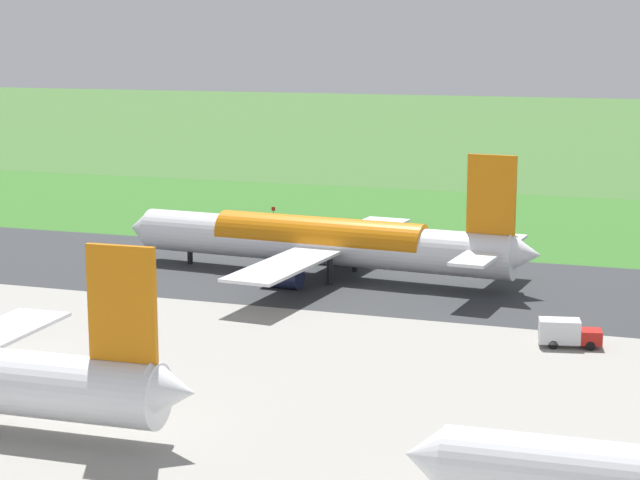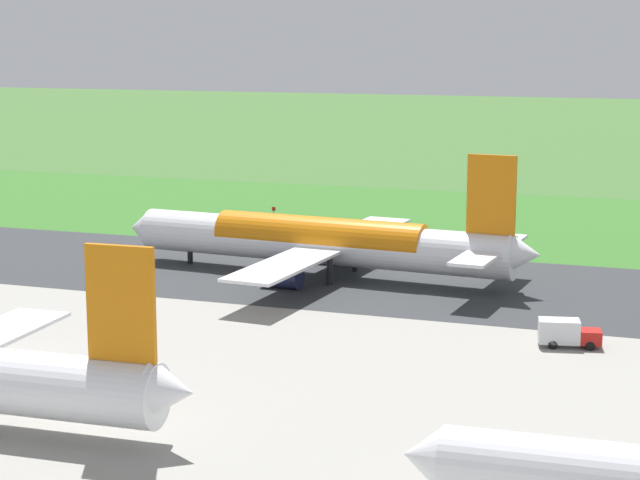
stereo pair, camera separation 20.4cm
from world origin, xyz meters
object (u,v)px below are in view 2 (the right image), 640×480
service_truck_fuel (567,333)px  no_stopping_sign (274,214)px  traffic_cone_orange (257,218)px  airliner_main (323,241)px

service_truck_fuel → no_stopping_sign: (51.36, -54.95, 0.18)m
no_stopping_sign → traffic_cone_orange: (3.86, -2.69, -1.31)m
airliner_main → traffic_cone_orange: (23.43, -35.99, -4.08)m
service_truck_fuel → traffic_cone_orange: 79.83m
no_stopping_sign → traffic_cone_orange: 4.89m
traffic_cone_orange → service_truck_fuel: bearing=133.8°
no_stopping_sign → traffic_cone_orange: bearing=-34.9°
airliner_main → no_stopping_sign: airliner_main is taller
service_truck_fuel → no_stopping_sign: no_stopping_sign is taller
airliner_main → no_stopping_sign: (19.57, -33.30, -2.77)m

